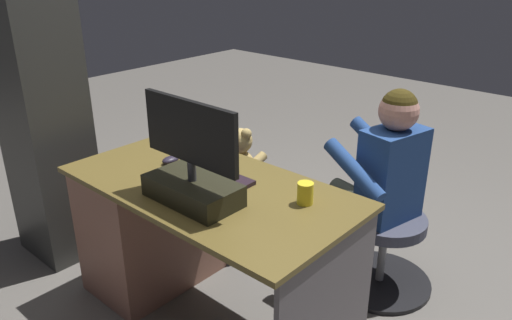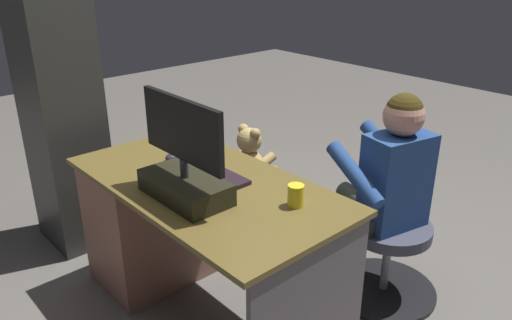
{
  "view_description": "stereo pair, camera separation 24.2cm",
  "coord_description": "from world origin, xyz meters",
  "px_view_note": "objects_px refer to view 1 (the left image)",
  "views": [
    {
      "loc": [
        -1.53,
        1.69,
        1.72
      ],
      "look_at": [
        -0.04,
        0.02,
        0.78
      ],
      "focal_mm": 35.13,
      "sensor_mm": 36.0,
      "label": 1
    },
    {
      "loc": [
        -1.7,
        1.52,
        1.72
      ],
      "look_at": [
        -0.04,
        0.02,
        0.78
      ],
      "focal_mm": 35.13,
      "sensor_mm": 36.0,
      "label": 2
    }
  ],
  "objects_px": {
    "computer_mouse": "(171,160)",
    "teddy_bear": "(242,157)",
    "tv_remote": "(198,172)",
    "cup": "(305,193)",
    "desk": "(163,223)",
    "keyboard": "(213,175)",
    "visitor_chair": "(383,247)",
    "monitor": "(192,173)",
    "office_chair_teddy": "(241,206)",
    "person": "(376,174)"
  },
  "relations": [
    {
      "from": "computer_mouse",
      "to": "teddy_bear",
      "type": "relative_size",
      "value": 0.27
    },
    {
      "from": "tv_remote",
      "to": "teddy_bear",
      "type": "height_order",
      "value": "teddy_bear"
    },
    {
      "from": "cup",
      "to": "desk",
      "type": "bearing_deg",
      "value": 10.09
    },
    {
      "from": "keyboard",
      "to": "visitor_chair",
      "type": "relative_size",
      "value": 0.75
    },
    {
      "from": "cup",
      "to": "visitor_chair",
      "type": "bearing_deg",
      "value": -95.94
    },
    {
      "from": "monitor",
      "to": "computer_mouse",
      "type": "relative_size",
      "value": 5.44
    },
    {
      "from": "office_chair_teddy",
      "to": "visitor_chair",
      "type": "height_order",
      "value": "same"
    },
    {
      "from": "computer_mouse",
      "to": "cup",
      "type": "relative_size",
      "value": 1.02
    },
    {
      "from": "visitor_chair",
      "to": "teddy_bear",
      "type": "bearing_deg",
      "value": 12.05
    },
    {
      "from": "tv_remote",
      "to": "person",
      "type": "xyz_separation_m",
      "value": [
        -0.54,
        -0.73,
        -0.09
      ]
    },
    {
      "from": "teddy_bear",
      "to": "monitor",
      "type": "bearing_deg",
      "value": 119.81
    },
    {
      "from": "visitor_chair",
      "to": "tv_remote",
      "type": "bearing_deg",
      "value": 50.14
    },
    {
      "from": "desk",
      "to": "office_chair_teddy",
      "type": "xyz_separation_m",
      "value": [
        0.0,
        -0.59,
        -0.14
      ]
    },
    {
      "from": "visitor_chair",
      "to": "desk",
      "type": "bearing_deg",
      "value": 42.29
    },
    {
      "from": "tv_remote",
      "to": "teddy_bear",
      "type": "bearing_deg",
      "value": -36.92
    },
    {
      "from": "tv_remote",
      "to": "office_chair_teddy",
      "type": "height_order",
      "value": "tv_remote"
    },
    {
      "from": "tv_remote",
      "to": "cup",
      "type": "bearing_deg",
      "value": -140.75
    },
    {
      "from": "tv_remote",
      "to": "teddy_bear",
      "type": "relative_size",
      "value": 0.43
    },
    {
      "from": "monitor",
      "to": "keyboard",
      "type": "relative_size",
      "value": 1.24
    },
    {
      "from": "computer_mouse",
      "to": "tv_remote",
      "type": "bearing_deg",
      "value": -178.96
    },
    {
      "from": "computer_mouse",
      "to": "office_chair_teddy",
      "type": "relative_size",
      "value": 0.19
    },
    {
      "from": "cup",
      "to": "teddy_bear",
      "type": "bearing_deg",
      "value": -29.92
    },
    {
      "from": "teddy_bear",
      "to": "cup",
      "type": "bearing_deg",
      "value": 150.08
    },
    {
      "from": "visitor_chair",
      "to": "person",
      "type": "height_order",
      "value": "person"
    },
    {
      "from": "person",
      "to": "office_chair_teddy",
      "type": "bearing_deg",
      "value": 12.85
    },
    {
      "from": "monitor",
      "to": "teddy_bear",
      "type": "relative_size",
      "value": 1.49
    },
    {
      "from": "monitor",
      "to": "person",
      "type": "bearing_deg",
      "value": -111.2
    },
    {
      "from": "desk",
      "to": "cup",
      "type": "relative_size",
      "value": 14.75
    },
    {
      "from": "visitor_chair",
      "to": "person",
      "type": "relative_size",
      "value": 0.5
    },
    {
      "from": "cup",
      "to": "office_chair_teddy",
      "type": "distance_m",
      "value": 1.06
    },
    {
      "from": "person",
      "to": "visitor_chair",
      "type": "bearing_deg",
      "value": -167.15
    },
    {
      "from": "monitor",
      "to": "desk",
      "type": "bearing_deg",
      "value": -19.35
    },
    {
      "from": "keyboard",
      "to": "teddy_bear",
      "type": "bearing_deg",
      "value": -59.06
    },
    {
      "from": "desk",
      "to": "computer_mouse",
      "type": "relative_size",
      "value": 14.49
    },
    {
      "from": "monitor",
      "to": "visitor_chair",
      "type": "distance_m",
      "value": 1.21
    },
    {
      "from": "desk",
      "to": "computer_mouse",
      "type": "height_order",
      "value": "computer_mouse"
    },
    {
      "from": "keyboard",
      "to": "person",
      "type": "distance_m",
      "value": 0.85
    },
    {
      "from": "teddy_bear",
      "to": "person",
      "type": "height_order",
      "value": "person"
    },
    {
      "from": "cup",
      "to": "teddy_bear",
      "type": "relative_size",
      "value": 0.27
    },
    {
      "from": "keyboard",
      "to": "computer_mouse",
      "type": "height_order",
      "value": "computer_mouse"
    },
    {
      "from": "desk",
      "to": "cup",
      "type": "distance_m",
      "value": 0.9
    },
    {
      "from": "teddy_bear",
      "to": "tv_remote",
      "type": "bearing_deg",
      "value": 113.85
    },
    {
      "from": "teddy_bear",
      "to": "desk",
      "type": "bearing_deg",
      "value": 90.13
    },
    {
      "from": "monitor",
      "to": "office_chair_teddy",
      "type": "bearing_deg",
      "value": -59.77
    },
    {
      "from": "computer_mouse",
      "to": "office_chair_teddy",
      "type": "height_order",
      "value": "computer_mouse"
    },
    {
      "from": "keyboard",
      "to": "tv_remote",
      "type": "height_order",
      "value": "keyboard"
    },
    {
      "from": "keyboard",
      "to": "office_chair_teddy",
      "type": "bearing_deg",
      "value": -58.45
    },
    {
      "from": "office_chair_teddy",
      "to": "teddy_bear",
      "type": "relative_size",
      "value": 1.43
    },
    {
      "from": "desk",
      "to": "cup",
      "type": "bearing_deg",
      "value": -169.91
    },
    {
      "from": "desk",
      "to": "person",
      "type": "distance_m",
      "value": 1.14
    }
  ]
}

